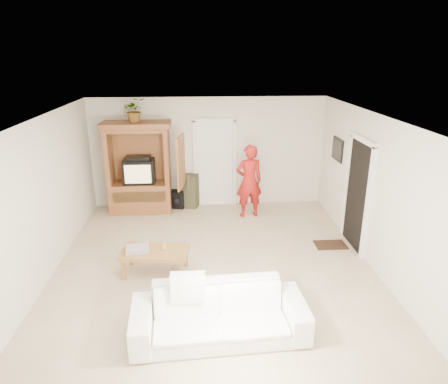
% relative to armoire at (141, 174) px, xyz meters
% --- Properties ---
extents(floor, '(6.00, 6.00, 0.00)m').
position_rel_armoire_xyz_m(floor, '(1.58, -2.66, -0.91)').
color(floor, tan).
rests_on(floor, ground).
extents(ceiling, '(6.00, 6.00, 0.00)m').
position_rel_armoire_xyz_m(ceiling, '(1.58, -2.66, 1.69)').
color(ceiling, white).
rests_on(ceiling, floor).
extents(wall_back, '(5.50, 0.00, 5.50)m').
position_rel_armoire_xyz_m(wall_back, '(1.58, 0.34, 0.39)').
color(wall_back, silver).
rests_on(wall_back, floor).
extents(wall_front, '(5.50, 0.00, 5.50)m').
position_rel_armoire_xyz_m(wall_front, '(1.58, -5.66, 0.39)').
color(wall_front, silver).
rests_on(wall_front, floor).
extents(wall_left, '(0.00, 6.00, 6.00)m').
position_rel_armoire_xyz_m(wall_left, '(-1.17, -2.66, 0.39)').
color(wall_left, silver).
rests_on(wall_left, floor).
extents(wall_right, '(0.00, 6.00, 6.00)m').
position_rel_armoire_xyz_m(wall_right, '(4.33, -2.66, 0.39)').
color(wall_right, silver).
rests_on(wall_right, floor).
extents(armoire, '(1.82, 1.14, 2.10)m').
position_rel_armoire_xyz_m(armoire, '(0.00, 0.00, 0.00)').
color(armoire, brown).
rests_on(armoire, floor).
extents(door_back, '(0.85, 0.05, 2.04)m').
position_rel_armoire_xyz_m(door_back, '(1.73, 0.31, 0.11)').
color(door_back, white).
rests_on(door_back, floor).
extents(doorway_right, '(0.05, 0.90, 2.04)m').
position_rel_armoire_xyz_m(doorway_right, '(4.30, -2.06, 0.11)').
color(doorway_right, black).
rests_on(doorway_right, floor).
extents(framed_picture, '(0.03, 0.60, 0.48)m').
position_rel_armoire_xyz_m(framed_picture, '(4.31, -0.76, 0.69)').
color(framed_picture, black).
rests_on(framed_picture, wall_right).
extents(doormat, '(0.60, 0.40, 0.02)m').
position_rel_armoire_xyz_m(doormat, '(3.88, -2.06, -0.90)').
color(doormat, '#382316').
rests_on(doormat, floor).
extents(plant, '(0.59, 0.55, 0.53)m').
position_rel_armoire_xyz_m(plant, '(-0.02, -0.03, 1.46)').
color(plant, '#4C7238').
rests_on(plant, armoire).
extents(man, '(0.67, 0.49, 1.67)m').
position_rel_armoire_xyz_m(man, '(2.46, -0.48, -0.08)').
color(man, '#A41915').
rests_on(man, floor).
extents(sofa, '(2.33, 1.03, 0.67)m').
position_rel_armoire_xyz_m(sofa, '(1.57, -4.52, -0.58)').
color(sofa, white).
rests_on(sofa, floor).
extents(coffee_table, '(1.18, 0.74, 0.42)m').
position_rel_armoire_xyz_m(coffee_table, '(0.58, -2.86, -0.55)').
color(coffee_table, olive).
rests_on(coffee_table, floor).
extents(towel, '(0.42, 0.33, 0.08)m').
position_rel_armoire_xyz_m(towel, '(0.30, -2.86, -0.45)').
color(towel, '#FE546E').
rests_on(towel, coffee_table).
extents(candle, '(0.08, 0.08, 0.10)m').
position_rel_armoire_xyz_m(candle, '(0.73, -2.81, -0.44)').
color(candle, tan).
rests_on(candle, coffee_table).
extents(backpack_black, '(0.40, 0.30, 0.43)m').
position_rel_armoire_xyz_m(backpack_black, '(0.80, 0.10, -0.69)').
color(backpack_black, black).
rests_on(backpack_black, floor).
extents(backpack_olive, '(0.50, 0.42, 0.81)m').
position_rel_armoire_xyz_m(backpack_olive, '(1.09, 0.19, -0.50)').
color(backpack_olive, '#47442B').
rests_on(backpack_olive, floor).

